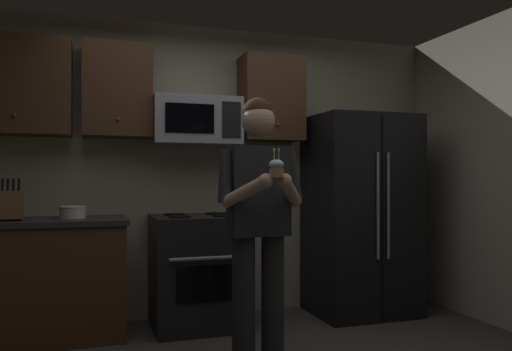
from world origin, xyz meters
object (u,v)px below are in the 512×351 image
object	(u,v)px
oven_range	(199,271)
person	(259,215)
microwave	(196,121)
cupcake	(276,168)
refrigerator	(361,214)
knife_block	(11,205)
bowl_large_white	(73,212)

from	to	relation	value
oven_range	person	distance (m)	1.18
microwave	cupcake	xyz separation A→B (m)	(0.18, -1.49, -0.43)
refrigerator	person	size ratio (longest dim) A/B	1.02
person	microwave	bearing A→B (deg)	98.88
oven_range	cupcake	xyz separation A→B (m)	(0.18, -1.37, 0.83)
cupcake	knife_block	bearing A→B (deg)	140.09
oven_range	cupcake	size ratio (longest dim) A/B	5.36
oven_range	refrigerator	distance (m)	1.56
cupcake	person	bearing A→B (deg)	90.00
bowl_large_white	cupcake	distance (m)	1.86
microwave	refrigerator	size ratio (longest dim) A/B	0.41
bowl_large_white	oven_range	bearing A→B (deg)	-2.36
microwave	cupcake	size ratio (longest dim) A/B	4.26
knife_block	person	distance (m)	1.89
refrigerator	knife_block	size ratio (longest dim) A/B	5.63
refrigerator	cupcake	world-z (taller)	refrigerator
oven_range	knife_block	size ratio (longest dim) A/B	2.91
knife_block	cupcake	bearing A→B (deg)	-39.91
microwave	refrigerator	bearing A→B (deg)	-6.03
oven_range	bowl_large_white	bearing A→B (deg)	177.64
knife_block	person	world-z (taller)	person
person	cupcake	size ratio (longest dim) A/B	10.13
bowl_large_white	cupcake	xyz separation A→B (m)	(1.17, -1.41, 0.32)
refrigerator	cupcake	bearing A→B (deg)	-134.84
knife_block	cupcake	size ratio (longest dim) A/B	1.84
cupcake	bowl_large_white	bearing A→B (deg)	129.75
oven_range	bowl_large_white	size ratio (longest dim) A/B	4.54
bowl_large_white	knife_block	bearing A→B (deg)	-170.69
person	cupcake	world-z (taller)	person
refrigerator	bowl_large_white	world-z (taller)	refrigerator
bowl_large_white	person	world-z (taller)	person
oven_range	bowl_large_white	world-z (taller)	bowl_large_white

